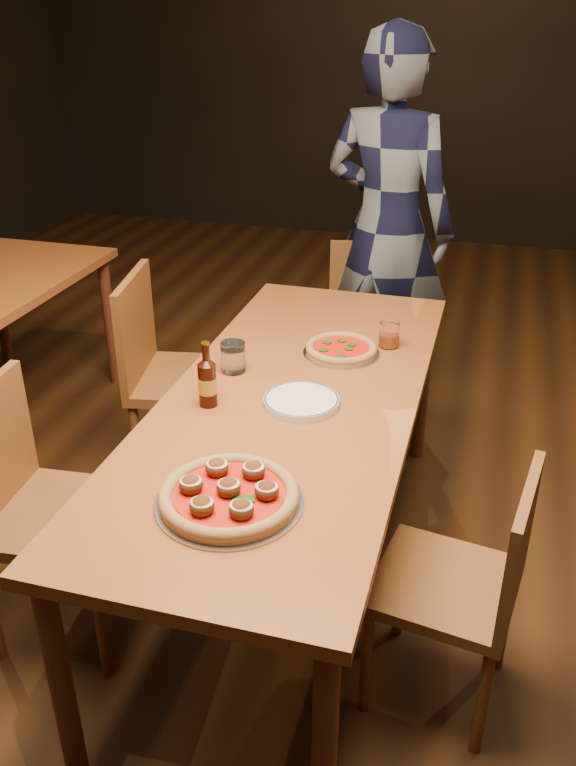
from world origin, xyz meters
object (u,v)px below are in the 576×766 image
(pizza_meatball, at_px, (229,495))
(water_glass, at_px, (233,357))
(pizza_margherita, at_px, (341,349))
(plate_stack, at_px, (301,402))
(chair_main_e, at_px, (445,583))
(chair_main_sw, at_px, (189,378))
(amber_glass, at_px, (389,335))
(beer_bottle, at_px, (207,383))
(chair_end, at_px, (370,331))
(diner, at_px, (387,227))
(chair_main_nw, at_px, (61,514))
(table_main, at_px, (292,415))

(pizza_meatball, distance_m, water_glass, 0.76)
(pizza_margherita, xyz_separation_m, plate_stack, (-0.04, -0.41, -0.01))
(chair_main_e, bearing_deg, chair_main_sw, -118.84)
(chair_main_sw, relative_size, amber_glass, 10.25)
(chair_main_e, xyz_separation_m, water_glass, (-0.80, 0.49, 0.39))
(pizza_margherita, distance_m, water_glass, 0.41)
(beer_bottle, xyz_separation_m, amber_glass, (0.48, 0.60, -0.03))
(chair_end, bearing_deg, beer_bottle, -113.69)
(pizza_meatball, height_order, plate_stack, pizza_meatball)
(chair_main_e, relative_size, diner, 0.46)
(pizza_margherita, xyz_separation_m, water_glass, (-0.33, -0.24, 0.04))
(chair_main_nw, distance_m, chair_main_e, 1.19)
(chair_main_nw, relative_size, chair_main_sw, 0.95)
(plate_stack, height_order, diner, diner)
(chair_end, distance_m, pizza_meatball, 1.94)
(table_main, xyz_separation_m, pizza_margherita, (0.08, 0.36, 0.09))
(plate_stack, bearing_deg, pizza_meatball, -94.43)
(plate_stack, relative_size, water_glass, 2.26)
(table_main, bearing_deg, chair_end, 88.56)
(chair_main_e, bearing_deg, pizza_margherita, -138.26)
(plate_stack, relative_size, diner, 0.13)
(table_main, distance_m, chair_main_e, 0.72)
(diner, bearing_deg, water_glass, 93.49)
(water_glass, distance_m, amber_glass, 0.60)
(chair_main_nw, distance_m, diner, 2.09)
(chair_main_nw, height_order, pizza_margherita, chair_main_nw)
(beer_bottle, distance_m, amber_glass, 0.77)
(table_main, distance_m, beer_bottle, 0.31)
(table_main, xyz_separation_m, chair_main_nw, (-0.63, -0.43, -0.22))
(chair_main_nw, xyz_separation_m, chair_main_sw, (0.04, 0.95, 0.02))
(table_main, relative_size, beer_bottle, 9.49)
(chair_main_sw, relative_size, diner, 0.53)
(table_main, distance_m, diner, 1.51)
(water_glass, bearing_deg, chair_main_e, -31.30)
(water_glass, bearing_deg, chair_end, 76.96)
(chair_main_sw, bearing_deg, chair_main_e, -138.34)
(chair_end, distance_m, water_glass, 1.28)
(pizza_meatball, height_order, water_glass, water_glass)
(chair_main_sw, xyz_separation_m, chair_end, (0.63, 0.80, -0.04))
(chair_main_nw, distance_m, chair_end, 1.87)
(chair_main_sw, bearing_deg, beer_bottle, -162.09)
(chair_main_e, bearing_deg, chair_main_nw, -78.14)
(chair_end, relative_size, plate_stack, 3.65)
(beer_bottle, bearing_deg, chair_main_sw, 118.66)
(table_main, height_order, diner, diner)
(beer_bottle, bearing_deg, plate_stack, 15.82)
(pizza_margherita, bearing_deg, beer_bottle, -123.38)
(plate_stack, bearing_deg, water_glass, 149.43)
(chair_main_nw, relative_size, pizza_meatball, 2.40)
(chair_end, xyz_separation_m, pizza_margherita, (0.05, -0.95, 0.33))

